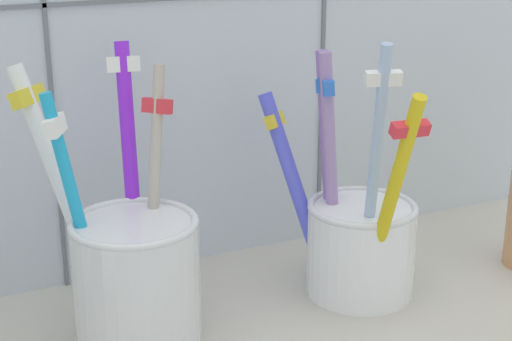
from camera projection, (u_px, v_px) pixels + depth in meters
The scene contains 3 objects.
counter_slab at pixel (261, 333), 55.83cm from camera, with size 64.00×22.00×2.00cm, color #BCB7AD.
toothbrush_cup_left at pixel (133, 271), 51.35cm from camera, with size 10.21×10.42×18.60cm.
toothbrush_cup_right at pixel (358, 237), 58.05cm from camera, with size 9.47×14.26×18.84cm.
Camera 1 is at (-21.45, -44.35, 29.53)cm, focal length 57.32 mm.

